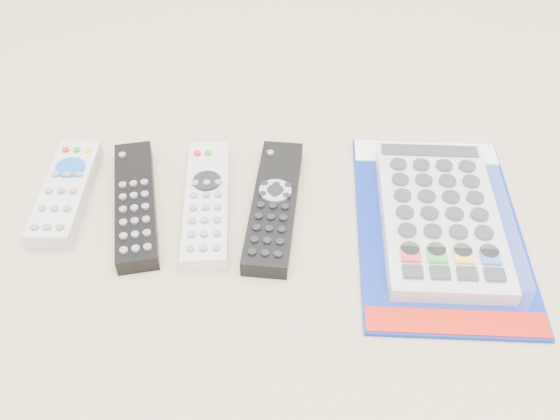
{
  "coord_description": "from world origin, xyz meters",
  "views": [
    {
      "loc": [
        0.03,
        -0.53,
        0.52
      ],
      "look_at": [
        0.03,
        -0.02,
        0.01
      ],
      "focal_mm": 40.0,
      "sensor_mm": 36.0,
      "label": 1
    }
  ],
  "objects_px": {
    "remote_slim_black": "(135,203)",
    "jumbo_remote_packaged": "(440,214)",
    "remote_large_black": "(274,204)",
    "remote_silver_dvd": "(207,202)",
    "remote_small_grey": "(66,192)"
  },
  "relations": [
    {
      "from": "remote_slim_black",
      "to": "jumbo_remote_packaged",
      "type": "bearing_deg",
      "value": -14.9
    },
    {
      "from": "remote_large_black",
      "to": "jumbo_remote_packaged",
      "type": "height_order",
      "value": "jumbo_remote_packaged"
    },
    {
      "from": "remote_slim_black",
      "to": "remote_large_black",
      "type": "relative_size",
      "value": 0.97
    },
    {
      "from": "remote_silver_dvd",
      "to": "remote_large_black",
      "type": "height_order",
      "value": "same"
    },
    {
      "from": "remote_silver_dvd",
      "to": "remote_small_grey",
      "type": "bearing_deg",
      "value": 171.76
    },
    {
      "from": "remote_small_grey",
      "to": "remote_large_black",
      "type": "height_order",
      "value": "remote_small_grey"
    },
    {
      "from": "remote_slim_black",
      "to": "jumbo_remote_packaged",
      "type": "distance_m",
      "value": 0.35
    },
    {
      "from": "jumbo_remote_packaged",
      "to": "remote_silver_dvd",
      "type": "bearing_deg",
      "value": 176.89
    },
    {
      "from": "remote_slim_black",
      "to": "remote_large_black",
      "type": "distance_m",
      "value": 0.16
    },
    {
      "from": "remote_small_grey",
      "to": "remote_silver_dvd",
      "type": "bearing_deg",
      "value": -5.01
    },
    {
      "from": "remote_small_grey",
      "to": "remote_large_black",
      "type": "xyz_separation_m",
      "value": [
        0.25,
        -0.02,
        -0.0
      ]
    },
    {
      "from": "remote_small_grey",
      "to": "remote_slim_black",
      "type": "xyz_separation_m",
      "value": [
        0.09,
        -0.02,
        -0.0
      ]
    },
    {
      "from": "remote_large_black",
      "to": "jumbo_remote_packaged",
      "type": "distance_m",
      "value": 0.19
    },
    {
      "from": "jumbo_remote_packaged",
      "to": "remote_slim_black",
      "type": "bearing_deg",
      "value": 178.55
    },
    {
      "from": "remote_slim_black",
      "to": "jumbo_remote_packaged",
      "type": "height_order",
      "value": "jumbo_remote_packaged"
    }
  ]
}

